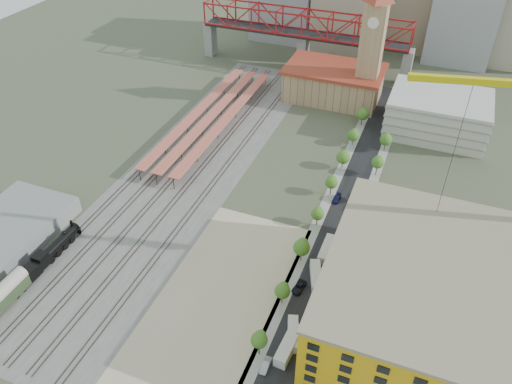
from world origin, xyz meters
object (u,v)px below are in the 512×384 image
at_px(clock_tower, 373,34).
at_px(construction_building, 429,299).
at_px(site_trailer_a, 288,345).
at_px(site_trailer_c, 316,277).
at_px(site_trailer_d, 327,249).
at_px(locomotive, 51,252).
at_px(site_trailer_b, 293,334).

distance_m(clock_tower, construction_building, 107.36).
height_order(construction_building, site_trailer_a, construction_building).
relative_size(construction_building, site_trailer_c, 5.29).
distance_m(construction_building, site_trailer_d, 31.09).
bearing_deg(site_trailer_c, construction_building, -29.91).
height_order(locomotive, site_trailer_a, locomotive).
distance_m(clock_tower, site_trailer_b, 116.90).
bearing_deg(site_trailer_d, site_trailer_a, -89.83).
relative_size(construction_building, site_trailer_a, 4.85).
relative_size(clock_tower, site_trailer_a, 4.99).
bearing_deg(clock_tower, construction_building, -71.22).
distance_m(site_trailer_a, site_trailer_b, 3.36).
height_order(clock_tower, site_trailer_d, clock_tower).
xyz_separation_m(site_trailer_b, site_trailer_c, (0.00, 18.14, 0.12)).
bearing_deg(site_trailer_d, site_trailer_c, -89.83).
bearing_deg(site_trailer_c, locomotive, 175.56).
bearing_deg(site_trailer_c, site_trailer_a, -109.46).
height_order(construction_building, locomotive, construction_building).
bearing_deg(clock_tower, site_trailer_b, -85.96).
bearing_deg(site_trailer_c, site_trailer_b, -109.46).
bearing_deg(locomotive, site_trailer_d, 22.94).
relative_size(construction_building, site_trailer_b, 5.85).
height_order(locomotive, site_trailer_c, locomotive).
distance_m(locomotive, site_trailer_b, 66.01).
xyz_separation_m(construction_building, site_trailer_c, (-26.00, 4.80, -8.10)).
bearing_deg(site_trailer_d, clock_tower, 95.55).
distance_m(site_trailer_b, site_trailer_c, 18.14).
bearing_deg(construction_building, site_trailer_a, -147.29).
xyz_separation_m(clock_tower, construction_building, (34.00, -99.99, -19.29)).
bearing_deg(locomotive, site_trailer_c, 15.02).
xyz_separation_m(clock_tower, site_trailer_a, (8.00, -116.69, -27.27)).
bearing_deg(construction_building, site_trailer_d, 149.98).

